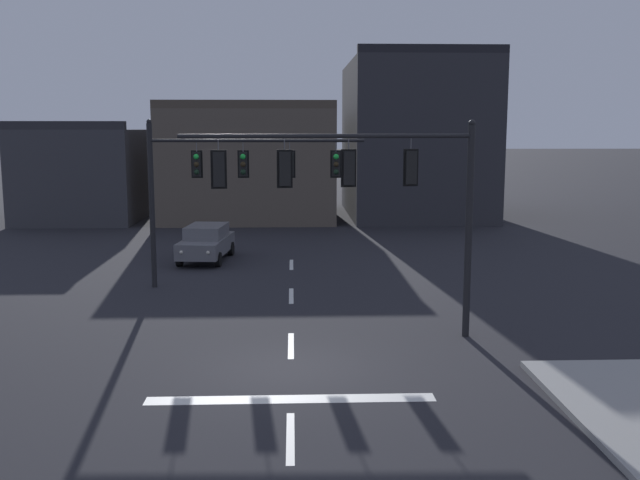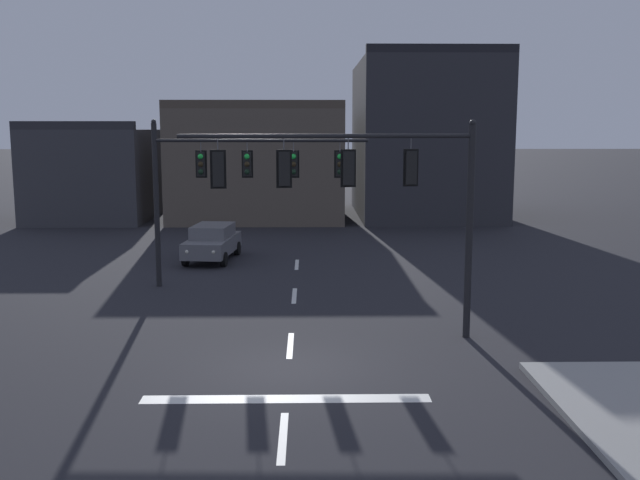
% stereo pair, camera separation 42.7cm
% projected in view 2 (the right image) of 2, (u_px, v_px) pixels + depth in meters
% --- Properties ---
extents(ground_plane, '(400.00, 400.00, 0.00)m').
position_uv_depth(ground_plane, '(288.00, 369.00, 17.93)').
color(ground_plane, '#232328').
extents(stop_bar_paint, '(6.40, 0.50, 0.01)m').
position_uv_depth(stop_bar_paint, '(286.00, 399.00, 15.95)').
color(stop_bar_paint, silver).
rests_on(stop_bar_paint, ground).
extents(lane_centreline, '(0.16, 26.40, 0.01)m').
position_uv_depth(lane_centreline, '(290.00, 345.00, 19.90)').
color(lane_centreline, silver).
rests_on(lane_centreline, ground).
extents(signal_mast_near_side, '(8.03, 1.21, 6.16)m').
position_uv_depth(signal_mast_near_side, '(369.00, 184.00, 19.63)').
color(signal_mast_near_side, black).
rests_on(signal_mast_near_side, ground).
extents(signal_mast_far_side, '(7.97, 0.51, 6.26)m').
position_uv_depth(signal_mast_far_side, '(232.00, 174.00, 26.72)').
color(signal_mast_far_side, black).
rests_on(signal_mast_far_side, ground).
extents(car_lot_nearside, '(2.28, 4.59, 1.61)m').
position_uv_depth(car_lot_nearside, '(212.00, 241.00, 32.74)').
color(car_lot_nearside, slate).
rests_on(car_lot_nearside, ground).
extents(building_row, '(30.11, 13.21, 10.86)m').
position_uv_depth(building_row, '(318.00, 153.00, 48.98)').
color(building_row, '#38383D').
rests_on(building_row, ground).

